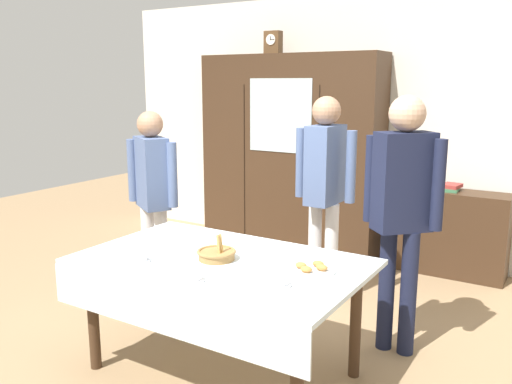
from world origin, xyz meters
TOP-DOWN VIEW (x-y plane):
  - ground_plane at (0.00, 0.00)m, footprint 12.00×12.00m
  - back_wall at (0.00, 2.65)m, footprint 6.40×0.10m
  - dining_table at (0.00, -0.24)m, footprint 1.73×1.07m
  - wall_cabinet at (-0.90, 2.35)m, footprint 2.01×0.46m
  - mantel_clock at (-1.12, 2.35)m, footprint 0.18×0.11m
  - bookshelf_low at (0.79, 2.41)m, footprint 1.07×0.35m
  - book_stack at (0.79, 2.41)m, footprint 0.18×0.22m
  - tea_cup_center at (0.08, -0.58)m, footprint 0.13×0.13m
  - tea_cup_back_edge at (-0.39, -0.50)m, footprint 0.13×0.13m
  - tea_cup_mid_right at (0.51, -0.39)m, footprint 0.13×0.13m
  - bread_basket at (-0.02, -0.22)m, footprint 0.24×0.24m
  - pastry_plate at (0.56, -0.10)m, footprint 0.28×0.28m
  - spoon_far_right at (0.25, -0.42)m, footprint 0.12×0.02m
  - spoon_mid_right at (-0.07, -0.52)m, footprint 0.12×0.02m
  - spoon_mid_left at (-0.33, -0.11)m, footprint 0.12×0.02m
  - person_beside_shelf at (0.06, 1.17)m, footprint 0.52×0.37m
  - person_behind_table_left at (0.84, 0.65)m, footprint 0.52×0.40m
  - person_near_right_end at (-1.21, 0.52)m, footprint 0.52×0.36m

SIDE VIEW (x-z plane):
  - ground_plane at x=0.00m, z-range 0.00..0.00m
  - bookshelf_low at x=0.79m, z-range 0.00..0.81m
  - dining_table at x=0.00m, z-range 0.28..1.03m
  - spoon_far_right at x=0.25m, z-range 0.75..0.76m
  - spoon_mid_right at x=-0.07m, z-range 0.75..0.76m
  - spoon_mid_left at x=-0.33m, z-range 0.75..0.76m
  - pastry_plate at x=0.56m, z-range 0.74..0.79m
  - tea_cup_center at x=0.08m, z-range 0.74..0.81m
  - tea_cup_back_edge at x=-0.39m, z-range 0.74..0.81m
  - tea_cup_mid_right at x=0.51m, z-range 0.75..0.81m
  - bread_basket at x=-0.02m, z-range 0.70..0.87m
  - book_stack at x=0.79m, z-range 0.81..0.88m
  - person_near_right_end at x=-1.21m, z-range 0.17..1.75m
  - person_beside_shelf at x=0.06m, z-range 0.19..1.89m
  - wall_cabinet at x=-0.90m, z-range 0.00..2.10m
  - person_behind_table_left at x=0.84m, z-range 0.20..1.93m
  - back_wall at x=0.00m, z-range 0.00..2.70m
  - mantel_clock at x=-1.12m, z-range 2.10..2.34m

